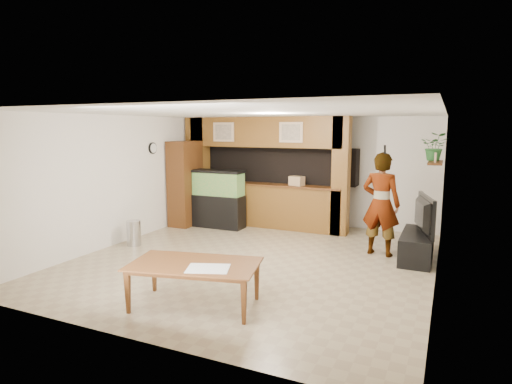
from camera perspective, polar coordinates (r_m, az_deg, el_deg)
The scene contains 20 objects.
floor at distance 7.80m, azimuth -0.15°, elevation -8.96°, with size 6.50×6.50×0.00m, color tan.
ceiling at distance 7.44m, azimuth -0.16°, elevation 10.50°, with size 6.50×6.50×0.00m, color white.
wall_back at distance 10.53m, azimuth 7.24°, elevation 2.77°, with size 6.00×6.00×0.00m, color white.
wall_left at distance 9.17m, azimuth -17.47°, elevation 1.59°, with size 6.50×6.50×0.00m, color white.
wall_right at distance 6.84m, azimuth 23.33°, elevation -0.95°, with size 6.50×6.50×0.00m, color white.
partition at distance 10.29m, azimuth 1.16°, elevation 2.77°, with size 4.20×0.99×2.60m.
wall_clock at distance 9.86m, azimuth -13.59°, elevation 5.71°, with size 0.05×0.25×0.25m.
wall_shelf at distance 8.74m, azimuth 22.81°, elevation 3.63°, with size 0.25×0.90×0.04m, color #602F16.
pantry_cabinet at distance 10.47m, azimuth -9.41°, elevation 1.13°, with size 0.51×0.83×2.03m, color #602F16.
trash_can at distance 8.96m, azimuth -15.98°, elevation -5.29°, with size 0.28×0.28×0.51m, color #B2B2B7.
aquarium at distance 10.16m, azimuth -5.02°, elevation -0.99°, with size 1.24×0.46×1.37m.
tv_stand at distance 8.29m, azimuth 20.67°, elevation -6.74°, with size 0.53×1.44×0.48m, color black.
television at distance 8.16m, azimuth 20.89°, elevation -2.80°, with size 1.19×0.16×0.68m, color black.
photo_frame at distance 8.47m, azimuth 22.79°, elevation 4.25°, with size 0.03×0.14×0.18m, color tan.
potted_plant at distance 8.95m, azimuth 22.77°, elevation 5.60°, with size 0.48×0.42×0.54m, color #265F29.
person at distance 8.20m, azimuth 16.32°, elevation -1.56°, with size 0.70×0.46×1.92m, color tan.
microphone at distance 7.92m, azimuth 16.81°, elevation 5.41°, with size 0.04×0.04×0.17m, color black.
dining_table at distance 5.80m, azimuth -8.28°, elevation -12.26°, with size 1.68×0.94×0.59m, color #602F16.
newspaper_a at distance 5.49m, azimuth -6.41°, elevation -10.10°, with size 0.53×0.38×0.01m, color silver.
counter_box at distance 9.82m, azimuth 5.46°, elevation 1.48°, with size 0.32×0.21×0.21m, color tan.
Camera 1 is at (3.10, -6.76, 2.35)m, focal length 30.00 mm.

